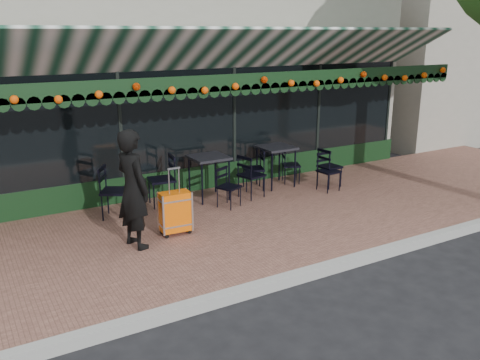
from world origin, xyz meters
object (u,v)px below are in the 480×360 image
chair_a_extra (330,167)px  chair_solo (115,192)px  cafe_table_a (276,150)px  suitcase (175,212)px  chair_b_front (229,187)px  chair_b_right (251,176)px  cafe_table_b (209,160)px  chair_a_right (291,165)px  woman (133,189)px  chair_b_left (162,180)px  chair_a_front (329,172)px  chair_a_left (253,169)px

chair_a_extra → chair_solo: 4.46m
cafe_table_a → chair_solo: size_ratio=0.91×
suitcase → chair_b_front: (1.38, 0.73, 0.01)m
chair_b_right → chair_b_front: (-0.66, -0.28, -0.06)m
chair_a_extra → chair_b_right: (-1.80, 0.20, 0.02)m
cafe_table_b → chair_b_front: size_ratio=1.14×
cafe_table_b → chair_a_right: (2.02, 0.10, -0.39)m
woman → chair_b_left: 1.95m
chair_a_extra → chair_b_right: size_ratio=0.96×
woman → suitcase: (0.71, 0.13, -0.53)m
cafe_table_a → chair_a_front: bearing=-47.5°
chair_a_left → chair_b_left: chair_b_left is taller
suitcase → chair_a_left: size_ratio=1.29×
chair_a_extra → chair_b_front: (-2.46, -0.09, -0.04)m
chair_solo → chair_a_right: bearing=-56.5°
cafe_table_a → suitcase: bearing=-153.8°
chair_b_left → woman: bearing=-25.6°
chair_b_right → cafe_table_a: bearing=-77.2°
woman → chair_a_right: 4.35m
cafe_table_b → chair_a_right: size_ratio=1.13×
chair_solo → cafe_table_a: bearing=-56.7°
chair_a_left → chair_b_left: size_ratio=0.88×
chair_b_left → suitcase: bearing=-5.4°
chair_a_left → cafe_table_b: bearing=-65.1°
cafe_table_a → cafe_table_b: bearing=-177.6°
chair_a_left → chair_a_extra: chair_a_left is taller
cafe_table_a → chair_b_left: chair_b_left is taller
woman → cafe_table_a: size_ratio=2.12×
woman → chair_b_right: 3.02m
chair_a_extra → chair_solo: (-4.44, 0.41, 0.05)m
chair_a_front → suitcase: bearing=-174.0°
chair_a_right → chair_solo: bearing=117.8°
woman → chair_a_extra: size_ratio=2.16×
woman → chair_a_right: woman is taller
chair_a_right → chair_b_left: 2.96m
suitcase → cafe_table_a: size_ratio=1.29×
chair_b_front → chair_solo: 2.04m
chair_a_right → chair_solo: chair_solo is taller
chair_a_extra → chair_a_front: bearing=132.2°
suitcase → cafe_table_b: 1.91m
chair_a_left → chair_b_front: bearing=-33.4°
chair_b_right → suitcase: bearing=103.4°
cafe_table_b → chair_b_front: bearing=-81.4°
suitcase → chair_a_front: 3.69m
suitcase → chair_a_right: size_ratio=1.45×
woman → chair_a_front: (4.35, 0.74, -0.51)m
cafe_table_a → chair_a_left: size_ratio=1.00×
chair_a_extra → chair_b_left: chair_b_left is taller
chair_a_right → chair_b_front: size_ratio=1.01×
chair_b_front → chair_b_right: bearing=-2.0°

